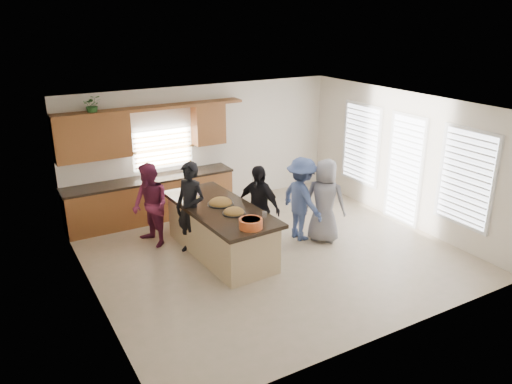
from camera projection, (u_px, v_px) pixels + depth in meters
floor at (271, 253)px, 9.49m from camera, size 6.50×6.50×0.00m
room_shell at (273, 157)px, 8.84m from camera, size 6.52×6.02×2.81m
back_cabinetry at (147, 180)px, 10.72m from camera, size 4.08×0.66×2.46m
right_wall_glazing at (407, 163)px, 10.42m from camera, size 0.06×4.00×2.25m
island at (221, 231)px, 9.32m from camera, size 1.29×2.76×0.95m
platter_front at (234, 212)px, 8.82m from camera, size 0.41×0.41×0.17m
platter_mid at (221, 203)px, 9.25m from camera, size 0.48×0.48×0.20m
platter_back at (192, 199)px, 9.47m from camera, size 0.33×0.33×0.13m
salad_bowl at (251, 223)px, 8.22m from camera, size 0.39×0.39×0.16m
clear_cup at (265, 215)px, 8.64m from camera, size 0.08×0.08×0.11m
plate_stack at (195, 194)px, 9.73m from camera, size 0.22×0.22×0.05m
flower_vase at (190, 177)px, 10.06m from camera, size 0.14×0.14×0.41m
potted_plant at (92, 105)px, 9.77m from camera, size 0.39×0.35×0.39m
woman_left_back at (191, 209)px, 9.22m from camera, size 0.68×0.77×1.78m
woman_left_mid at (151, 205)px, 9.55m from camera, size 0.79×0.92×1.64m
woman_left_front at (258, 207)px, 9.44m from camera, size 0.75×1.05×1.66m
woman_right_back at (302, 199)px, 9.82m from camera, size 0.70×1.13×1.68m
woman_right_front at (325, 201)px, 9.74m from camera, size 0.92×0.97×1.68m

